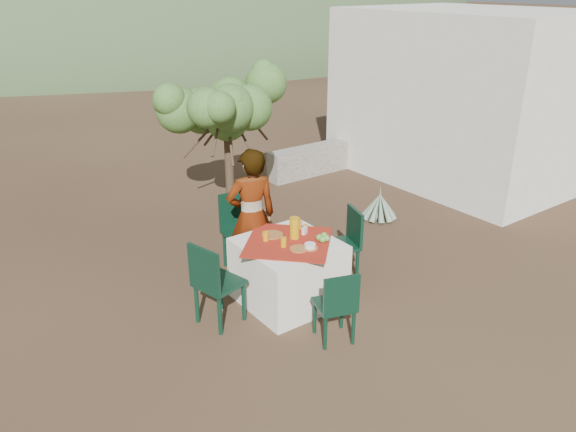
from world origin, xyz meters
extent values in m
plane|color=#311F16|center=(0.00, 0.00, 0.00)|extent=(160.00, 160.00, 0.00)
cube|color=white|center=(0.13, -0.07, 0.38)|extent=(1.02, 1.02, 0.75)
cube|color=maroon|center=(0.13, -0.07, 0.76)|extent=(1.30, 1.30, 0.01)
cylinder|color=black|center=(-0.07, 0.74, 0.25)|extent=(0.05, 0.05, 0.49)
cylinder|color=black|center=(0.30, 0.70, 0.25)|extent=(0.05, 0.05, 0.49)
cylinder|color=black|center=(-0.03, 1.11, 0.25)|extent=(0.05, 0.05, 0.49)
cylinder|color=black|center=(0.34, 1.07, 0.25)|extent=(0.05, 0.05, 0.49)
cube|color=black|center=(0.14, 0.90, 0.49)|extent=(0.51, 0.51, 0.04)
cube|color=black|center=(0.16, 1.11, 0.75)|extent=(0.46, 0.09, 0.48)
cylinder|color=black|center=(0.26, -0.86, 0.20)|extent=(0.04, 0.04, 0.41)
cylinder|color=black|center=(-0.03, -0.77, 0.20)|extent=(0.04, 0.04, 0.41)
cylinder|color=black|center=(0.17, -1.16, 0.20)|extent=(0.04, 0.04, 0.41)
cylinder|color=black|center=(-0.13, -1.06, 0.20)|extent=(0.04, 0.04, 0.41)
cube|color=black|center=(0.07, -0.96, 0.41)|extent=(0.48, 0.48, 0.04)
cube|color=black|center=(0.01, -1.12, 0.62)|extent=(0.37, 0.15, 0.40)
cylinder|color=black|center=(-0.50, -0.11, 0.24)|extent=(0.05, 0.05, 0.48)
cylinder|color=black|center=(-0.59, 0.24, 0.24)|extent=(0.05, 0.05, 0.48)
cylinder|color=black|center=(-0.85, -0.20, 0.24)|extent=(0.05, 0.05, 0.48)
cylinder|color=black|center=(-0.94, 0.15, 0.24)|extent=(0.05, 0.05, 0.48)
cube|color=black|center=(-0.72, 0.02, 0.48)|extent=(0.54, 0.54, 0.04)
cube|color=black|center=(-0.91, -0.03, 0.73)|extent=(0.15, 0.44, 0.46)
cylinder|color=black|center=(0.88, 0.22, 0.22)|extent=(0.04, 0.04, 0.44)
cylinder|color=black|center=(0.77, -0.10, 0.22)|extent=(0.04, 0.04, 0.44)
cylinder|color=black|center=(1.20, 0.11, 0.22)|extent=(0.04, 0.04, 0.44)
cylinder|color=black|center=(1.09, -0.21, 0.22)|extent=(0.04, 0.04, 0.44)
cube|color=black|center=(0.98, 0.00, 0.44)|extent=(0.52, 0.52, 0.04)
cube|color=black|center=(1.16, -0.05, 0.68)|extent=(0.17, 0.41, 0.43)
imported|color=#8C6651|center=(0.08, 0.61, 0.85)|extent=(0.70, 0.54, 1.69)
cylinder|color=#4A3825|center=(0.90, 2.53, 0.77)|extent=(0.13, 0.13, 1.54)
sphere|color=#326725|center=(0.90, 2.53, 1.54)|extent=(0.66, 0.66, 0.66)
sphere|color=#326725|center=(1.51, 2.53, 1.71)|extent=(0.62, 0.62, 0.62)
sphere|color=#326725|center=(0.35, 2.64, 1.65)|extent=(0.57, 0.57, 0.57)
sphere|color=#326725|center=(1.01, 3.13, 1.76)|extent=(0.59, 0.59, 0.59)
sphere|color=#326725|center=(0.96, 1.98, 1.60)|extent=(0.53, 0.53, 0.53)
sphere|color=gray|center=(2.72, 1.05, 0.04)|extent=(0.18, 0.18, 0.18)
cone|color=gray|center=(2.72, 1.05, 0.28)|extent=(0.10, 0.10, 0.53)
cone|color=gray|center=(2.84, 1.09, 0.21)|extent=(0.32, 0.18, 0.46)
cone|color=gray|center=(2.79, 1.15, 0.21)|extent=(0.24, 0.29, 0.47)
cone|color=gray|center=(2.72, 1.17, 0.21)|extent=(0.10, 0.33, 0.44)
cone|color=gray|center=(2.65, 1.15, 0.21)|extent=(0.24, 0.29, 0.47)
cone|color=gray|center=(2.61, 1.09, 0.21)|extent=(0.32, 0.18, 0.46)
cone|color=gray|center=(2.61, 1.02, 0.21)|extent=(0.32, 0.18, 0.46)
cone|color=gray|center=(2.65, 0.96, 0.21)|extent=(0.24, 0.29, 0.47)
cone|color=gray|center=(2.72, 0.94, 0.21)|extent=(0.10, 0.33, 0.44)
cone|color=gray|center=(2.79, 0.96, 0.21)|extent=(0.24, 0.29, 0.47)
cone|color=gray|center=(2.84, 1.02, 0.21)|extent=(0.32, 0.18, 0.46)
cube|color=silver|center=(5.60, 1.80, 1.50)|extent=(3.20, 4.20, 3.00)
cube|color=gray|center=(3.60, 3.40, 0.28)|extent=(2.60, 0.35, 0.55)
ellipsoid|color=#344C2B|center=(12.00, 36.00, 0.00)|extent=(48.00, 48.00, 20.00)
ellipsoid|color=gray|center=(28.00, 46.00, 0.00)|extent=(36.00, 36.00, 14.00)
cylinder|color=brown|center=(0.08, 0.17, 0.77)|extent=(0.25, 0.25, 0.01)
cylinder|color=brown|center=(0.11, -0.30, 0.77)|extent=(0.20, 0.20, 0.01)
cylinder|color=orange|center=(-0.06, 0.10, 0.82)|extent=(0.07, 0.07, 0.11)
cylinder|color=orange|center=(0.02, -0.14, 0.82)|extent=(0.07, 0.07, 0.11)
cylinder|color=orange|center=(0.25, -0.03, 0.89)|extent=(0.11, 0.11, 0.25)
cylinder|color=brown|center=(0.22, -0.35, 0.77)|extent=(0.17, 0.17, 0.01)
cylinder|color=white|center=(0.22, -0.35, 0.80)|extent=(0.12, 0.12, 0.05)
cylinder|color=orange|center=(0.45, 0.03, 0.81)|extent=(0.05, 0.05, 0.09)
cylinder|color=orange|center=(0.45, 0.15, 0.82)|extent=(0.07, 0.07, 0.11)
cube|color=white|center=(0.40, -0.02, 0.80)|extent=(0.08, 0.06, 0.09)
sphere|color=#5E9937|center=(0.43, -0.26, 0.80)|extent=(0.08, 0.08, 0.08)
sphere|color=#5E9937|center=(0.51, -0.25, 0.80)|extent=(0.08, 0.08, 0.08)
sphere|color=#5E9937|center=(0.48, -0.32, 0.80)|extent=(0.08, 0.08, 0.08)
sphere|color=#5E9937|center=(0.43, -0.32, 0.80)|extent=(0.08, 0.08, 0.08)
camera|label=1|loc=(-3.22, -4.66, 3.48)|focal=35.00mm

